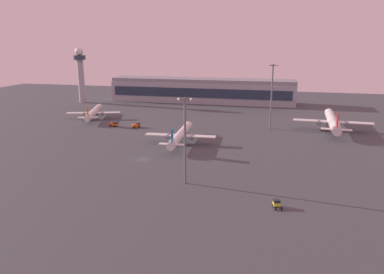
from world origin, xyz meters
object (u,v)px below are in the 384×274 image
object	(u,v)px
control_tower	(81,71)
apron_light_west	(185,135)
airplane_mid_apron	(94,112)
pushback_tug	(277,203)
apron_light_central	(272,93)
baggage_tractor	(114,124)
airplane_terminal_side	(181,135)
cargo_loader	(136,125)
airplane_taxiway_distant	(332,121)

from	to	relation	value
control_tower	apron_light_west	bearing A→B (deg)	-50.39
control_tower	apron_light_west	distance (m)	170.86
airplane_mid_apron	pushback_tug	distance (m)	136.09
airplane_mid_apron	apron_light_west	xyz separation A→B (m)	(73.36, -81.17, 11.25)
airplane_mid_apron	apron_light_central	xyz separation A→B (m)	(95.36, -1.79, 13.92)
apron_light_west	pushback_tug	bearing A→B (deg)	-21.47
airplane_mid_apron	apron_light_west	size ratio (longest dim) A/B	1.40
control_tower	apron_light_west	size ratio (longest dim) A/B	1.45
airplane_mid_apron	baggage_tractor	size ratio (longest dim) A/B	8.13
apron_light_central	apron_light_west	xyz separation A→B (m)	(-22.00, -79.38, -2.67)
baggage_tractor	apron_light_central	distance (m)	79.39
airplane_mid_apron	pushback_tug	world-z (taller)	airplane_mid_apron
airplane_terminal_side	airplane_mid_apron	distance (m)	71.18
airplane_terminal_side	pushback_tug	size ratio (longest dim) A/B	10.98
apron_light_west	baggage_tractor	bearing A→B (deg)	129.36
control_tower	pushback_tug	distance (m)	197.77
control_tower	cargo_loader	bearing A→B (deg)	-44.48
airplane_terminal_side	airplane_taxiway_distant	bearing A→B (deg)	28.07
airplane_taxiway_distant	apron_light_west	xyz separation A→B (m)	(-51.03, -82.86, 10.32)
airplane_taxiway_distant	pushback_tug	distance (m)	96.59
control_tower	airplane_terminal_side	world-z (taller)	control_tower
pushback_tug	apron_light_west	world-z (taller)	apron_light_west
airplane_terminal_side	airplane_taxiway_distant	world-z (taller)	airplane_taxiway_distant
control_tower	apron_light_central	world-z (taller)	control_tower
airplane_mid_apron	baggage_tractor	bearing A→B (deg)	-55.45
airplane_taxiway_distant	apron_light_central	xyz separation A→B (m)	(-29.03, -3.48, 12.99)
airplane_mid_apron	apron_light_west	world-z (taller)	apron_light_west
airplane_taxiway_distant	airplane_terminal_side	bearing A→B (deg)	-146.33
pushback_tug	apron_light_central	xyz separation A→B (m)	(-5.06, 90.03, 16.46)
airplane_taxiway_distant	apron_light_west	size ratio (longest dim) A/B	1.80
airplane_terminal_side	cargo_loader	world-z (taller)	airplane_terminal_side
apron_light_central	apron_light_west	world-z (taller)	apron_light_central
airplane_taxiway_distant	airplane_mid_apron	world-z (taller)	airplane_taxiway_distant
pushback_tug	cargo_loader	distance (m)	104.03
airplane_terminal_side	airplane_taxiway_distant	distance (m)	75.65
baggage_tractor	apron_light_central	xyz separation A→B (m)	(76.63, 12.78, 16.35)
pushback_tug	airplane_mid_apron	bearing A→B (deg)	119.78
control_tower	baggage_tractor	world-z (taller)	control_tower
airplane_mid_apron	apron_light_west	distance (m)	109.98
airplane_terminal_side	apron_light_central	bearing A→B (deg)	42.16
airplane_terminal_side	apron_light_west	distance (m)	46.37
airplane_terminal_side	airplane_taxiway_distant	size ratio (longest dim) A/B	0.82
baggage_tractor	airplane_mid_apron	bearing A→B (deg)	-115.07
control_tower	apron_light_west	world-z (taller)	control_tower
control_tower	airplane_terminal_side	xyz separation A→B (m)	(95.57, -88.52, -18.10)
airplane_terminal_side	apron_light_central	distance (m)	52.52
pushback_tug	apron_light_west	distance (m)	32.19
airplane_terminal_side	airplane_mid_apron	world-z (taller)	airplane_terminal_side
airplane_taxiway_distant	pushback_tug	size ratio (longest dim) A/B	13.46
pushback_tug	airplane_taxiway_distant	bearing A→B (deg)	57.84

